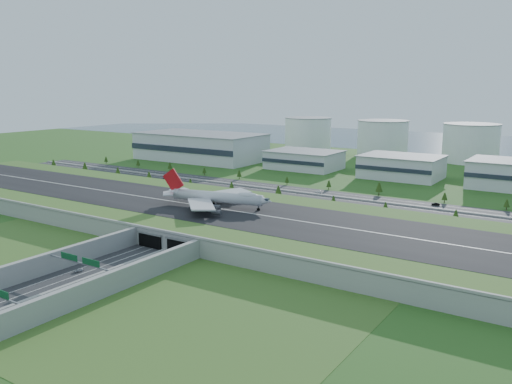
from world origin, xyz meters
The scene contains 20 objects.
ground centered at (0.00, 0.00, 0.00)m, with size 1200.00×1200.00×0.00m, color #2A5A1C.
airfield_deck centered at (0.00, -0.09, 4.12)m, with size 520.00×100.00×9.20m.
underpass_road centered at (0.00, -99.42, 3.43)m, with size 38.80×120.40×8.00m.
sign_gantry_near centered at (0.00, -95.04, 6.95)m, with size 38.70×0.70×9.80m.
north_expressway centered at (0.00, 95.00, 0.06)m, with size 560.00×36.00×0.12m, color #28282B.
tree_row centered at (11.60, 93.76, 4.61)m, with size 503.97×48.70×8.48m.
hangar_west centered at (-170.00, 185.00, 12.50)m, with size 120.00×60.00×25.00m, color silver.
hangar_mid_a centered at (-60.00, 190.00, 7.50)m, with size 58.00×42.00×15.00m, color silver.
hangar_mid_b centered at (25.00, 190.00, 8.50)m, with size 58.00×42.00×17.00m, color silver.
fuel_tank_a centered at (-120.00, 310.00, 17.50)m, with size 50.00×50.00×35.00m, color white.
fuel_tank_b centered at (-35.00, 310.00, 17.50)m, with size 50.00×50.00×35.00m, color white.
fuel_tank_c centered at (50.00, 310.00, 17.50)m, with size 50.00×50.00×35.00m, color white.
bay_water centered at (0.00, 480.00, 0.03)m, with size 1200.00×260.00×0.06m, color #314B5F.
boeing_747 centered at (-11.75, 2.66, 13.53)m, with size 62.04×58.06×19.40m.
car_0 centered at (-9.41, -88.74, 0.78)m, with size 1.56×3.88×1.32m, color #B3B4B8.
car_2 centered at (9.08, -67.26, 0.89)m, with size 2.55×5.53×1.54m, color #0C0E3F.
car_3 centered at (12.43, -134.25, 0.82)m, with size 1.95×4.80×1.39m, color #B23010.
car_4 centered at (-124.28, 85.66, 0.83)m, with size 1.67×4.14×1.41m, color slate.
car_5 centered at (74.35, 105.62, 0.95)m, with size 1.75×5.01×1.65m, color black.
car_7 centered at (-1.69, 100.82, 0.86)m, with size 2.08×5.10×1.48m, color white.
Camera 1 is at (157.50, -217.98, 71.56)m, focal length 38.00 mm.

